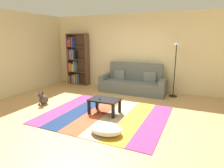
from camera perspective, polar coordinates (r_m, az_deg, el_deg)
ground_plane at (r=5.20m, az=-1.94°, el=-7.72°), size 14.00×14.00×0.00m
back_wall at (r=7.24m, az=7.07°, el=9.13°), size 6.80×0.10×2.70m
left_wall at (r=7.56m, az=-23.29°, el=8.33°), size 0.10×5.50×2.70m
rug at (r=4.92m, az=-1.92°, el=-8.91°), size 2.91×2.47×0.01m
couch at (r=6.87m, az=6.18°, el=0.37°), size 2.26×0.80×1.00m
bookshelf at (r=8.17m, az=-10.49°, el=6.56°), size 0.90×0.28×2.02m
coffee_table at (r=4.91m, az=-2.20°, el=-5.13°), size 0.73×0.49×0.37m
pouf at (r=3.97m, az=-1.73°, el=-12.95°), size 0.66×0.49×0.20m
dog at (r=5.95m, az=-19.38°, el=-4.14°), size 0.22×0.35×0.40m
standing_lamp at (r=6.46m, az=18.18°, el=9.47°), size 0.32×0.32×1.81m
tv_remote at (r=4.92m, az=-3.54°, el=-4.15°), size 0.10×0.16×0.02m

